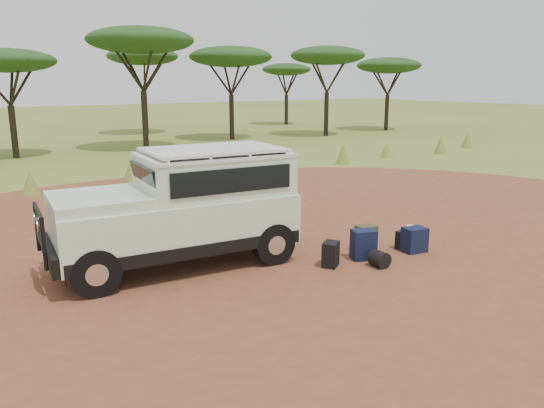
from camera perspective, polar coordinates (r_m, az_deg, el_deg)
ground at (r=10.47m, az=1.60°, el=-5.85°), size 140.00×140.00×0.00m
dirt_clearing at (r=10.47m, az=1.60°, el=-5.83°), size 23.00×23.00×0.01m
grass_fringe at (r=17.97m, az=-14.47°, el=3.09°), size 36.60×1.60×0.90m
acacia_treeline at (r=28.63m, az=-21.68°, el=15.17°), size 46.70×13.20×6.26m
safari_vehicle at (r=9.97m, az=-9.48°, el=-0.70°), size 4.64×2.22×2.18m
walking_staff at (r=9.43m, az=-21.14°, el=-4.53°), size 0.20×0.30×1.37m
backpack_black at (r=10.00m, az=6.32°, el=-5.41°), size 0.43×0.41×0.48m
backpack_navy at (r=10.47m, az=9.81°, el=-4.34°), size 0.54×0.46×0.59m
backpack_olive at (r=10.96m, az=10.06°, el=-3.68°), size 0.43×0.33×0.55m
duffel_navy at (r=11.15m, az=15.08°, el=-3.74°), size 0.50×0.41×0.51m
hard_case at (r=11.35m, az=14.67°, el=-3.75°), size 0.58×0.44×0.39m
stuff_sack at (r=10.14m, az=11.48°, el=-5.83°), size 0.32×0.32×0.31m
safari_hat at (r=11.29m, az=14.74°, el=-2.61°), size 0.38×0.38×0.11m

